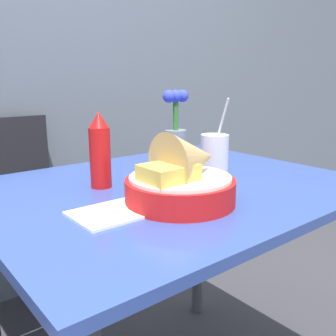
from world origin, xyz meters
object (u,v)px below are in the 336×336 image
object	(u,v)px
flower_vase	(176,133)
drink_cup	(214,156)
ketchup_bottle	(100,151)
chair_far_window	(13,204)
food_basket	(183,177)

from	to	relation	value
flower_vase	drink_cup	bearing A→B (deg)	-94.15
ketchup_bottle	flower_vase	xyz separation A→B (m)	(0.34, 0.09, 0.01)
chair_far_window	flower_vase	distance (m)	0.81
food_basket	flower_vase	bearing A→B (deg)	52.32
ketchup_bottle	drink_cup	distance (m)	0.35
ketchup_bottle	drink_cup	world-z (taller)	drink_cup
food_basket	drink_cup	distance (m)	0.28
chair_far_window	flower_vase	xyz separation A→B (m)	(0.38, -0.63, 0.34)
food_basket	drink_cup	world-z (taller)	drink_cup
drink_cup	flower_vase	distance (m)	0.20
drink_cup	flower_vase	xyz separation A→B (m)	(0.01, 0.20, 0.05)
chair_far_window	ketchup_bottle	xyz separation A→B (m)	(0.03, -0.73, 0.34)
ketchup_bottle	chair_far_window	bearing A→B (deg)	92.57
drink_cup	flower_vase	world-z (taller)	flower_vase
food_basket	ketchup_bottle	xyz separation A→B (m)	(-0.09, 0.24, 0.04)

